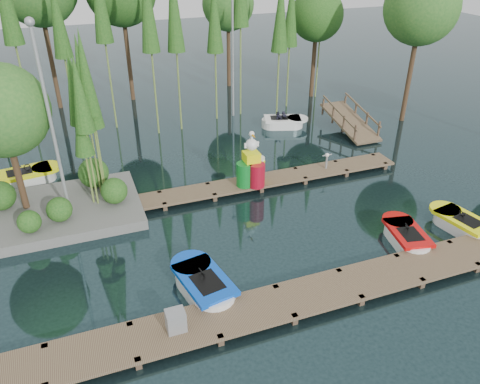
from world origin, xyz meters
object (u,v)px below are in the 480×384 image
object	(u,v)px
boat_blue	(204,285)
yellow_barrel	(257,171)
boat_red	(406,237)
drum_cluster	(252,169)
island	(30,137)
boat_yellow_far	(27,177)
utility_cabinet	(176,321)

from	to	relation	value
boat_blue	yellow_barrel	size ratio (longest dim) A/B	3.16
boat_red	yellow_barrel	size ratio (longest dim) A/B	2.74
boat_blue	drum_cluster	world-z (taller)	drum_cluster
boat_blue	island	bearing A→B (deg)	113.81
boat_yellow_far	utility_cabinet	world-z (taller)	boat_yellow_far
boat_yellow_far	utility_cabinet	size ratio (longest dim) A/B	4.67
island	boat_blue	world-z (taller)	island
utility_cabinet	drum_cluster	xyz separation A→B (m)	(4.89, 6.84, 0.37)
island	yellow_barrel	bearing A→B (deg)	-5.43
boat_red	utility_cabinet	size ratio (longest dim) A/B	4.15
utility_cabinet	drum_cluster	size ratio (longest dim) A/B	0.27
island	yellow_barrel	distance (m)	8.70
boat_blue	utility_cabinet	size ratio (longest dim) A/B	4.78
boat_red	island	bearing A→B (deg)	162.73
yellow_barrel	utility_cabinet	bearing A→B (deg)	-126.52
island	boat_red	world-z (taller)	island
utility_cabinet	drum_cluster	bearing A→B (deg)	54.41
island	boat_red	distance (m)	13.56
boat_red	yellow_barrel	bearing A→B (deg)	132.13
boat_blue	drum_cluster	xyz separation A→B (m)	(3.71, 5.37, 0.71)
island	yellow_barrel	size ratio (longest dim) A/B	7.29
island	drum_cluster	bearing A→B (deg)	-6.76
island	boat_blue	xyz separation A→B (m)	(4.32, -6.32, -2.92)
boat_blue	yellow_barrel	bearing A→B (deg)	43.56
boat_blue	boat_yellow_far	xyz separation A→B (m)	(-5.09, 9.34, 0.02)
yellow_barrel	boat_red	bearing A→B (deg)	-59.12
yellow_barrel	island	bearing A→B (deg)	174.57
yellow_barrel	boat_blue	bearing A→B (deg)	-125.90
island	drum_cluster	world-z (taller)	island
boat_yellow_far	yellow_barrel	size ratio (longest dim) A/B	3.09
island	boat_red	xyz separation A→B (m)	(11.63, -6.32, -2.95)
boat_red	utility_cabinet	xyz separation A→B (m)	(-8.49, -1.47, 0.38)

